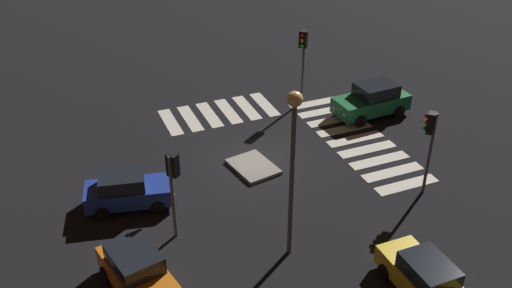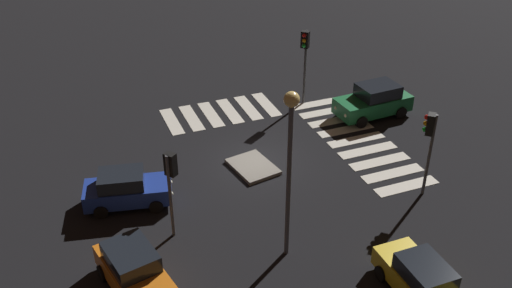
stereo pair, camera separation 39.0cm
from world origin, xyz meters
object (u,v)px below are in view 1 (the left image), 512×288
Objects in this scene: traffic_island at (253,167)px; traffic_light_east at (303,49)px; car_blue at (127,190)px; car_orange at (138,273)px; street_lamp at (293,147)px; car_green at (372,100)px; car_yellow at (424,277)px; traffic_light_west at (173,175)px; traffic_light_south at (430,133)px.

traffic_light_east is at bearing -44.22° from traffic_island.
car_orange is at bearing -85.43° from car_blue.
street_lamp reaches higher than traffic_island.
car_orange is 5.32m from car_blue.
car_green is 1.18× the size of car_yellow.
traffic_light_east is at bearing -28.41° from street_lamp.
traffic_island is at bearing 118.53° from car_orange.
street_lamp reaches higher than traffic_light_east.
traffic_island is 0.70× the size of traffic_light_west.
car_green is at bearing -46.81° from street_lamp.
car_blue is 0.57× the size of street_lamp.
car_blue is at bearing 42.84° from car_yellow.
street_lamp reaches higher than car_green.
car_orange is 3.94m from traffic_light_west.
traffic_light_south is 10.19m from traffic_light_east.
car_blue is 0.89× the size of traffic_light_east.
street_lamp is (-8.76, 9.34, 3.92)m from car_green.
traffic_light_east is (15.42, -2.82, 2.62)m from car_yellow.
car_yellow is (-10.00, -2.46, 0.71)m from traffic_island.
traffic_island is 0.66× the size of traffic_light_south.
car_blue is at bearing 81.08° from traffic_light_west.
traffic_island is at bearing 0.89° from traffic_light_east.
car_yellow is at bearing -35.18° from car_blue.
traffic_light_east is 0.64× the size of street_lamp.
traffic_island is 0.64× the size of car_orange.
traffic_light_east is (5.42, -5.28, 3.33)m from traffic_island.
street_lamp is (3.86, 3.44, 4.04)m from car_yellow.
traffic_light_east is 1.18× the size of traffic_light_west.
traffic_island is 0.61× the size of car_green.
car_orange is at bearing 66.52° from car_yellow.
car_orange reaches higher than traffic_island.
traffic_light_west reaches higher than car_green.
car_green is 13.93m from car_yellow.
traffic_light_south is (5.29, -3.86, 2.28)m from car_yellow.
traffic_island is 0.60× the size of traffic_light_east.
car_yellow is at bearing 54.21° from car_orange.
traffic_light_west is 0.55× the size of street_lamp.
car_green is 14.91m from car_blue.
traffic_light_east reaches higher than car_yellow.
traffic_island is 7.83m from street_lamp.
street_lamp reaches higher than traffic_light_west.
traffic_island is 8.79m from car_green.
street_lamp is (-11.57, 6.26, 1.43)m from traffic_light_east.
car_blue is at bearing 43.58° from street_lamp.
car_orange is 16.84m from traffic_light_east.
traffic_island is 8.43m from traffic_light_south.
traffic_light_south is at bearing 83.04° from car_orange.
car_orange is 10.18m from car_yellow.
traffic_light_east reaches higher than traffic_light_south.
street_lamp is (-2.78, -3.74, 1.94)m from traffic_light_west.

